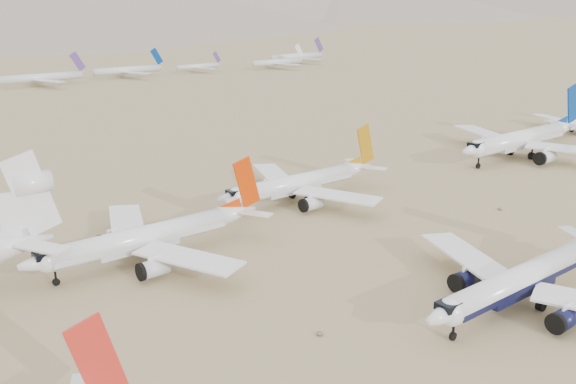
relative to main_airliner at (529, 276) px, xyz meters
name	(u,v)px	position (x,y,z in m)	size (l,w,h in m)	color
ground	(530,310)	(-1.66, -1.79, -4.51)	(7000.00, 7000.00, 0.00)	olive
main_airliner	(529,276)	(0.00, 0.00, 0.00)	(46.49, 45.41, 16.41)	white
row2_navy_widebody	(524,139)	(85.18, 54.09, 1.00)	(55.48, 54.25, 19.74)	white
row2_gold_tail	(302,182)	(6.09, 62.38, -0.10)	(44.28, 43.31, 15.77)	white
row2_orange_tail	(152,236)	(-37.69, 52.27, 0.00)	(45.09, 44.11, 16.08)	white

